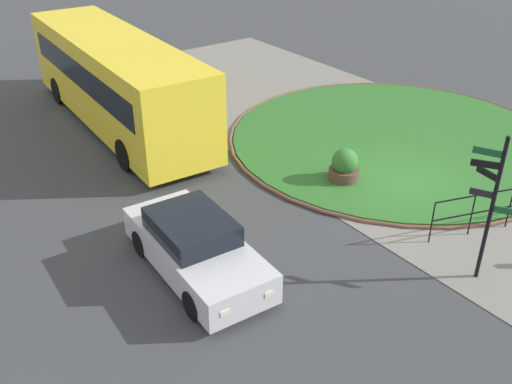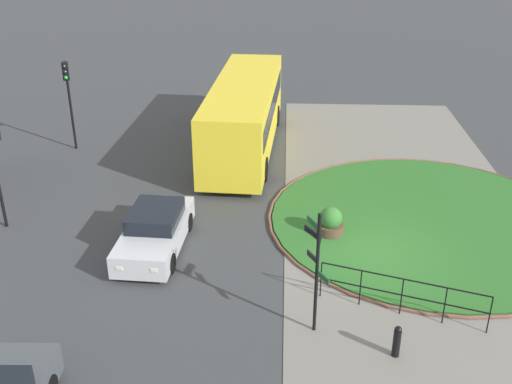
{
  "view_description": "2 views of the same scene",
  "coord_description": "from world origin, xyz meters",
  "views": [
    {
      "loc": [
        -9.43,
        12.31,
        8.22
      ],
      "look_at": [
        1.02,
        4.63,
        0.85
      ],
      "focal_mm": 40.73,
      "sensor_mm": 36.0,
      "label": 1
    },
    {
      "loc": [
        -16.96,
        2.92,
        10.31
      ],
      "look_at": [
        1.65,
        3.83,
        1.37
      ],
      "focal_mm": 42.79,
      "sensor_mm": 36.0,
      "label": 2
    }
  ],
  "objects": [
    {
      "name": "bollard_foreground",
      "position": [
        -4.82,
        0.02,
        0.47
      ],
      "size": [
        0.2,
        0.2,
        0.91
      ],
      "color": "black",
      "rests_on": "ground"
    },
    {
      "name": "car_far_lane",
      "position": [
        0.08,
        7.02,
        0.65
      ],
      "size": [
        4.39,
        1.98,
        1.38
      ],
      "rotation": [
        0.0,
        0.0,
        3.09
      ],
      "color": "silver",
      "rests_on": "ground"
    },
    {
      "name": "sidewalk_paving",
      "position": [
        0.0,
        -1.59,
        0.01
      ],
      "size": [
        32.0,
        8.82,
        0.02
      ],
      "primitive_type": "cube",
      "color": "gray",
      "rests_on": "ground"
    },
    {
      "name": "signpost_directional",
      "position": [
        -3.84,
        2.03,
        2.01
      ],
      "size": [
        1.06,
        0.64,
        3.51
      ],
      "color": "black",
      "rests_on": "ground"
    },
    {
      "name": "railing_grass_edge",
      "position": [
        -3.09,
        -0.37,
        0.74
      ],
      "size": [
        1.48,
        4.34,
        1.16
      ],
      "rotation": [
        0.0,
        0.0,
        4.39
      ],
      "color": "black",
      "rests_on": "ground"
    },
    {
      "name": "planter_near_signpost",
      "position": [
        1.2,
        1.29,
        0.47
      ],
      "size": [
        0.9,
        0.9,
        1.06
      ],
      "color": "brown",
      "rests_on": "ground"
    },
    {
      "name": "traffic_light_near",
      "position": [
        8.6,
        12.42,
        2.95
      ],
      "size": [
        0.48,
        0.32,
        4.04
      ],
      "rotation": [
        0.0,
        0.0,
        3.41
      ],
      "color": "black",
      "rests_on": "ground"
    },
    {
      "name": "bus_yellow",
      "position": [
        9.08,
        4.71,
        1.68
      ],
      "size": [
        10.8,
        3.15,
        3.12
      ],
      "rotation": [
        0.0,
        0.0,
        -0.05
      ],
      "color": "yellow",
      "rests_on": "ground"
    },
    {
      "name": "grass_kerb_ring",
      "position": [
        2.36,
        -2.19,
        0.06
      ],
      "size": [
        11.29,
        11.29,
        0.11
      ],
      "primitive_type": "torus",
      "color": "brown",
      "rests_on": "ground"
    },
    {
      "name": "ground",
      "position": [
        0.0,
        0.0,
        0.0
      ],
      "size": [
        120.0,
        120.0,
        0.0
      ],
      "primitive_type": "plane",
      "color": "#3D3F42"
    },
    {
      "name": "grass_island",
      "position": [
        2.36,
        -2.19,
        0.05
      ],
      "size": [
        10.98,
        10.98,
        0.1
      ],
      "primitive_type": "cylinder",
      "color": "#2D6B28",
      "rests_on": "ground"
    }
  ]
}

